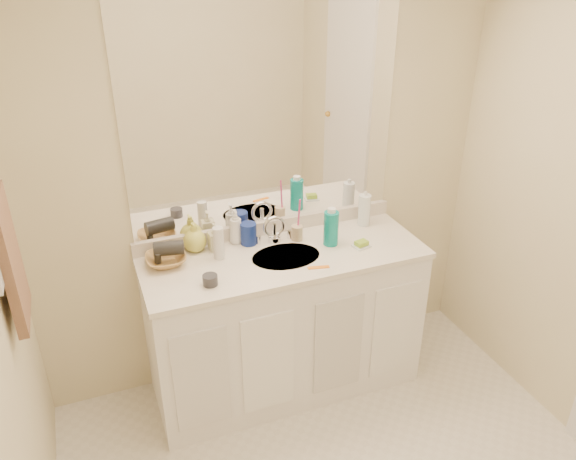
{
  "coord_description": "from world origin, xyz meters",
  "views": [
    {
      "loc": [
        -0.93,
        -1.4,
        2.36
      ],
      "look_at": [
        0.0,
        0.97,
        1.05
      ],
      "focal_mm": 35.0,
      "sensor_mm": 36.0,
      "label": 1
    }
  ],
  "objects": [
    {
      "name": "extra_white_bottle",
      "position": [
        -0.33,
        1.11,
        0.97
      ],
      "size": [
        0.07,
        0.07,
        0.18
      ],
      "primitive_type": "cylinder",
      "rotation": [
        0.0,
        0.0,
        0.27
      ],
      "color": "silver",
      "rests_on": "countertop"
    },
    {
      "name": "faucet",
      "position": [
        0.0,
        1.18,
        0.94
      ],
      "size": [
        0.02,
        0.02,
        0.11
      ],
      "primitive_type": "cylinder",
      "color": "silver",
      "rests_on": "countertop"
    },
    {
      "name": "green_soap",
      "position": [
        0.42,
        0.95,
        0.9
      ],
      "size": [
        0.08,
        0.06,
        0.02
      ],
      "primitive_type": "cube",
      "rotation": [
        0.0,
        0.0,
        0.22
      ],
      "color": "#8BB82C",
      "rests_on": "soap_dish"
    },
    {
      "name": "dark_jar",
      "position": [
        -0.44,
        0.88,
        0.91
      ],
      "size": [
        0.08,
        0.08,
        0.05
      ],
      "primitive_type": "cylinder",
      "rotation": [
        0.0,
        0.0,
        0.11
      ],
      "color": "#2F2E35",
      "rests_on": "countertop"
    },
    {
      "name": "mouthwash_bottle",
      "position": [
        0.28,
        1.04,
        0.98
      ],
      "size": [
        0.1,
        0.1,
        0.19
      ],
      "primitive_type": "cylinder",
      "rotation": [
        0.0,
        0.0,
        -0.32
      ],
      "color": "#0B8B88",
      "rests_on": "countertop"
    },
    {
      "name": "toothbrush",
      "position": [
        0.13,
        1.15,
        1.03
      ],
      "size": [
        0.01,
        0.04,
        0.2
      ],
      "primitive_type": "cylinder",
      "rotation": [
        0.14,
        0.0,
        0.05
      ],
      "color": "#EC3E93",
      "rests_on": "tan_cup"
    },
    {
      "name": "mirror",
      "position": [
        0.0,
        1.29,
        1.56
      ],
      "size": [
        1.48,
        0.01,
        1.2
      ],
      "primitive_type": "cube",
      "color": "white",
      "rests_on": "wall_back"
    },
    {
      "name": "backsplash",
      "position": [
        0.0,
        1.29,
        0.92
      ],
      "size": [
        1.52,
        0.03,
        0.08
      ],
      "primitive_type": "cube",
      "color": "silver",
      "rests_on": "countertop"
    },
    {
      "name": "sink_basin",
      "position": [
        0.0,
        1.0,
        0.87
      ],
      "size": [
        0.37,
        0.37,
        0.02
      ],
      "primitive_type": "cylinder",
      "color": "beige",
      "rests_on": "countertop"
    },
    {
      "name": "hand_towel",
      "position": [
        -1.25,
        0.77,
        1.25
      ],
      "size": [
        0.04,
        0.32,
        0.55
      ],
      "primitive_type": "cube",
      "color": "brown",
      "rests_on": "towel_ring"
    },
    {
      "name": "blue_mug",
      "position": [
        -0.14,
        1.21,
        0.94
      ],
      "size": [
        0.11,
        0.11,
        0.12
      ],
      "primitive_type": "cylinder",
      "rotation": [
        0.0,
        0.0,
        0.21
      ],
      "color": "navy",
      "rests_on": "countertop"
    },
    {
      "name": "soap_bottle_cream",
      "position": [
        -0.33,
        1.21,
        0.96
      ],
      "size": [
        0.07,
        0.07,
        0.15
      ],
      "primitive_type": "imported",
      "rotation": [
        0.0,
        0.0,
        0.04
      ],
      "color": "beige",
      "rests_on": "countertop"
    },
    {
      "name": "wicker_basket",
      "position": [
        -0.6,
        1.15,
        0.91
      ],
      "size": [
        0.22,
        0.22,
        0.05
      ],
      "primitive_type": "imported",
      "rotation": [
        0.0,
        0.0,
        -0.04
      ],
      "color": "#AF8246",
      "rests_on": "countertop"
    },
    {
      "name": "soap_dish",
      "position": [
        0.42,
        0.95,
        0.89
      ],
      "size": [
        0.1,
        0.08,
        0.01
      ],
      "primitive_type": "cube",
      "rotation": [
        0.0,
        0.0,
        0.19
      ],
      "color": "white",
      "rests_on": "countertop"
    },
    {
      "name": "tan_cup",
      "position": [
        0.12,
        1.15,
        0.92
      ],
      "size": [
        0.06,
        0.06,
        0.09
      ],
      "primitive_type": "cylinder",
      "rotation": [
        0.0,
        0.0,
        0.0
      ],
      "color": "beige",
      "rests_on": "countertop"
    },
    {
      "name": "vanity_cabinet",
      "position": [
        0.0,
        1.02,
        0.42
      ],
      "size": [
        1.5,
        0.55,
        0.85
      ],
      "primitive_type": "cube",
      "color": "white",
      "rests_on": "floor"
    },
    {
      "name": "soap_bottle_yellow",
      "position": [
        -0.43,
        1.25,
        0.96
      ],
      "size": [
        0.14,
        0.14,
        0.16
      ],
      "primitive_type": "imported",
      "rotation": [
        0.0,
        0.0,
        -0.12
      ],
      "color": "#D1D252",
      "rests_on": "countertop"
    },
    {
      "name": "wall_back",
      "position": [
        0.0,
        1.3,
        1.2
      ],
      "size": [
        2.6,
        0.02,
        2.4
      ],
      "primitive_type": "cube",
      "color": "beige",
      "rests_on": "floor"
    },
    {
      "name": "hair_dryer",
      "position": [
        -0.58,
        1.15,
        0.97
      ],
      "size": [
        0.16,
        0.1,
        0.08
      ],
      "primitive_type": "cylinder",
      "rotation": [
        0.0,
        1.57,
        -0.18
      ],
      "color": "black",
      "rests_on": "wicker_basket"
    },
    {
      "name": "soap_bottle_white",
      "position": [
        -0.2,
        1.25,
        0.98
      ],
      "size": [
        0.08,
        0.08,
        0.2
      ],
      "primitive_type": "imported",
      "rotation": [
        0.0,
        0.0,
        -0.07
      ],
      "color": "white",
      "rests_on": "countertop"
    },
    {
      "name": "orange_comb",
      "position": [
        0.11,
        0.83,
        0.88
      ],
      "size": [
        0.11,
        0.05,
        0.0
      ],
      "primitive_type": "cube",
      "rotation": [
        0.0,
        0.0,
        -0.23
      ],
      "color": "orange",
      "rests_on": "countertop"
    },
    {
      "name": "countertop",
      "position": [
        0.0,
        1.02,
        0.86
      ],
      "size": [
        1.52,
        0.57,
        0.03
      ],
      "primitive_type": "cube",
      "color": "white",
      "rests_on": "vanity_cabinet"
    },
    {
      "name": "clear_pump_bottle",
      "position": [
        0.56,
        1.19,
        0.97
      ],
      "size": [
        0.07,
        0.07,
        0.19
      ],
      "primitive_type": "cylinder",
      "rotation": [
        0.0,
        0.0,
        0.04
      ],
      "color": "white",
      "rests_on": "countertop"
    }
  ]
}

